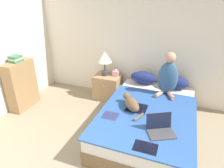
# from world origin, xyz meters

# --- Properties ---
(wall_back) EXTENTS (5.37, 0.05, 2.55)m
(wall_back) POSITION_xyz_m (0.00, 3.21, 1.27)
(wall_back) COLOR silver
(wall_back) RESTS_ON ground_plane
(bed) EXTENTS (1.41, 2.11, 0.44)m
(bed) POSITION_xyz_m (0.45, 2.09, 0.22)
(bed) COLOR brown
(bed) RESTS_ON ground_plane
(pillow_near) EXTENTS (0.50, 0.28, 0.24)m
(pillow_near) POSITION_xyz_m (0.14, 2.98, 0.56)
(pillow_near) COLOR navy
(pillow_near) RESTS_ON bed
(pillow_far) EXTENTS (0.50, 0.28, 0.24)m
(pillow_far) POSITION_xyz_m (0.76, 2.98, 0.56)
(pillow_far) COLOR navy
(pillow_far) RESTS_ON bed
(person_sitting) EXTENTS (0.36, 0.34, 0.77)m
(person_sitting) POSITION_xyz_m (0.63, 2.69, 0.78)
(person_sitting) COLOR #33567A
(person_sitting) RESTS_ON bed
(cat_tabby) EXTENTS (0.41, 0.54, 0.18)m
(cat_tabby) POSITION_xyz_m (0.18, 1.99, 0.53)
(cat_tabby) COLOR brown
(cat_tabby) RESTS_ON bed
(laptop_open) EXTENTS (0.43, 0.40, 0.23)m
(laptop_open) POSITION_xyz_m (0.70, 1.55, 0.49)
(laptop_open) COLOR #424247
(laptop_open) RESTS_ON bed
(nightstand) EXTENTS (0.54, 0.44, 0.51)m
(nightstand) POSITION_xyz_m (-0.60, 2.93, 0.26)
(nightstand) COLOR tan
(nightstand) RESTS_ON ground_plane
(table_lamp) EXTENTS (0.30, 0.30, 0.51)m
(table_lamp) POSITION_xyz_m (-0.66, 2.93, 0.88)
(table_lamp) COLOR #38383D
(table_lamp) RESTS_ON nightstand
(tissue_box) EXTENTS (0.12, 0.12, 0.14)m
(tissue_box) POSITION_xyz_m (-0.44, 2.99, 0.57)
(tissue_box) COLOR #E09EB2
(tissue_box) RESTS_ON nightstand
(bookshelf) EXTENTS (0.26, 0.60, 0.95)m
(bookshelf) POSITION_xyz_m (-2.03, 1.99, 0.47)
(bookshelf) COLOR #99754C
(bookshelf) RESTS_ON ground_plane
(book_stack_top) EXTENTS (0.18, 0.21, 0.12)m
(book_stack_top) POSITION_xyz_m (-2.02, 1.99, 1.01)
(book_stack_top) COLOR #3D7A51
(book_stack_top) RESTS_ON bookshelf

